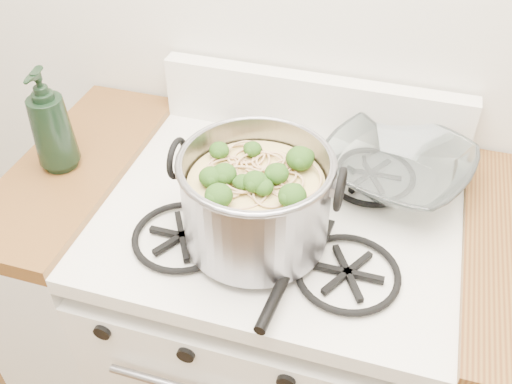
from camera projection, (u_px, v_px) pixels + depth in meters
name	position (u px, v px, depth m)	size (l,w,h in m)	color
gas_range	(276.00, 336.00, 1.54)	(0.76, 0.66, 0.92)	white
counter_left	(107.00, 287.00, 1.64)	(0.25, 0.65, 0.92)	silver
stock_pot	(256.00, 201.00, 1.09)	(0.32, 0.29, 0.20)	gray
spatula	(306.00, 232.00, 1.14)	(0.29, 0.31, 0.02)	black
glass_bowl	(395.00, 175.00, 1.27)	(0.13, 0.13, 0.03)	white
bottle	(50.00, 120.00, 1.24)	(0.09, 0.10, 0.25)	black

